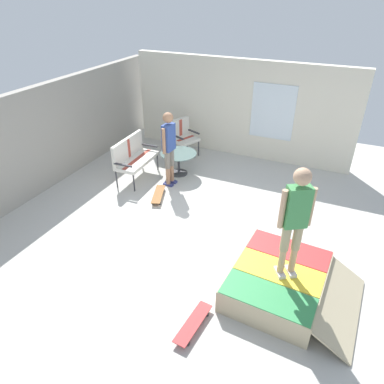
{
  "coord_description": "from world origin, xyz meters",
  "views": [
    {
      "loc": [
        -5.08,
        -2.15,
        4.17
      ],
      "look_at": [
        0.21,
        0.26,
        0.7
      ],
      "focal_mm": 32.8,
      "sensor_mm": 36.0,
      "label": 1
    }
  ],
  "objects_px": {
    "patio_bench": "(133,155)",
    "patio_table": "(179,159)",
    "person_skater": "(295,216)",
    "skateboard_by_bench": "(158,194)",
    "skate_ramp": "(279,281)",
    "skateboard_spare": "(193,323)",
    "patio_chair_near_house": "(183,134)",
    "person_watching": "(169,144)"
  },
  "relations": [
    {
      "from": "patio_bench",
      "to": "patio_chair_near_house",
      "type": "relative_size",
      "value": 1.24
    },
    {
      "from": "patio_table",
      "to": "skateboard_by_bench",
      "type": "xyz_separation_m",
      "value": [
        -1.24,
        -0.1,
        -0.32
      ]
    },
    {
      "from": "skateboard_spare",
      "to": "skateboard_by_bench",
      "type": "bearing_deg",
      "value": 37.16
    },
    {
      "from": "patio_table",
      "to": "skateboard_spare",
      "type": "relative_size",
      "value": 1.1
    },
    {
      "from": "patio_table",
      "to": "person_watching",
      "type": "xyz_separation_m",
      "value": [
        -0.56,
        -0.05,
        0.64
      ]
    },
    {
      "from": "patio_table",
      "to": "person_watching",
      "type": "height_order",
      "value": "person_watching"
    },
    {
      "from": "person_skater",
      "to": "skateboard_by_bench",
      "type": "xyz_separation_m",
      "value": [
        1.68,
        3.14,
        -1.37
      ]
    },
    {
      "from": "patio_chair_near_house",
      "to": "skateboard_by_bench",
      "type": "distance_m",
      "value": 2.44
    },
    {
      "from": "patio_table",
      "to": "skate_ramp",
      "type": "bearing_deg",
      "value": -132.34
    },
    {
      "from": "person_watching",
      "to": "skateboard_by_bench",
      "type": "bearing_deg",
      "value": -175.64
    },
    {
      "from": "patio_table",
      "to": "skateboard_by_bench",
      "type": "relative_size",
      "value": 1.1
    },
    {
      "from": "patio_chair_near_house",
      "to": "person_skater",
      "type": "bearing_deg",
      "value": -137.65
    },
    {
      "from": "person_skater",
      "to": "patio_table",
      "type": "bearing_deg",
      "value": 48.02
    },
    {
      "from": "patio_bench",
      "to": "skateboard_by_bench",
      "type": "relative_size",
      "value": 1.54
    },
    {
      "from": "patio_chair_near_house",
      "to": "patio_table",
      "type": "distance_m",
      "value": 1.18
    },
    {
      "from": "patio_bench",
      "to": "patio_chair_near_house",
      "type": "distance_m",
      "value": 1.8
    },
    {
      "from": "skate_ramp",
      "to": "patio_chair_near_house",
      "type": "xyz_separation_m",
      "value": [
        3.98,
        3.59,
        0.41
      ]
    },
    {
      "from": "patio_bench",
      "to": "patio_table",
      "type": "bearing_deg",
      "value": -54.99
    },
    {
      "from": "patio_chair_near_house",
      "to": "patio_table",
      "type": "height_order",
      "value": "patio_chair_near_house"
    },
    {
      "from": "skate_ramp",
      "to": "person_skater",
      "type": "relative_size",
      "value": 1.12
    },
    {
      "from": "person_skater",
      "to": "patio_bench",
      "type": "bearing_deg",
      "value": 61.28
    },
    {
      "from": "patio_bench",
      "to": "skateboard_spare",
      "type": "distance_m",
      "value": 4.7
    },
    {
      "from": "skate_ramp",
      "to": "skateboard_by_bench",
      "type": "relative_size",
      "value": 2.41
    },
    {
      "from": "skate_ramp",
      "to": "skateboard_spare",
      "type": "relative_size",
      "value": 2.43
    },
    {
      "from": "skateboard_spare",
      "to": "patio_table",
      "type": "bearing_deg",
      "value": 28.91
    },
    {
      "from": "patio_chair_near_house",
      "to": "skateboard_spare",
      "type": "distance_m",
      "value": 5.83
    },
    {
      "from": "patio_chair_near_house",
      "to": "patio_table",
      "type": "bearing_deg",
      "value": -159.42
    },
    {
      "from": "patio_bench",
      "to": "patio_table",
      "type": "relative_size",
      "value": 1.41
    },
    {
      "from": "skate_ramp",
      "to": "patio_bench",
      "type": "bearing_deg",
      "value": 61.13
    },
    {
      "from": "skate_ramp",
      "to": "person_watching",
      "type": "xyz_separation_m",
      "value": [
        2.33,
        3.13,
        0.84
      ]
    },
    {
      "from": "person_watching",
      "to": "person_skater",
      "type": "relative_size",
      "value": 1.0
    },
    {
      "from": "person_skater",
      "to": "skateboard_by_bench",
      "type": "bearing_deg",
      "value": 61.87
    },
    {
      "from": "patio_bench",
      "to": "skateboard_by_bench",
      "type": "distance_m",
      "value": 1.29
    },
    {
      "from": "patio_chair_near_house",
      "to": "person_watching",
      "type": "height_order",
      "value": "person_watching"
    },
    {
      "from": "person_watching",
      "to": "person_skater",
      "type": "xyz_separation_m",
      "value": [
        -2.35,
        -3.19,
        0.41
      ]
    },
    {
      "from": "skate_ramp",
      "to": "patio_table",
      "type": "bearing_deg",
      "value": 47.66
    },
    {
      "from": "skate_ramp",
      "to": "patio_table",
      "type": "xyz_separation_m",
      "value": [
        2.9,
        3.18,
        0.2
      ]
    },
    {
      "from": "patio_chair_near_house",
      "to": "person_watching",
      "type": "xyz_separation_m",
      "value": [
        -1.65,
        -0.46,
        0.43
      ]
    },
    {
      "from": "patio_table",
      "to": "person_skater",
      "type": "xyz_separation_m",
      "value": [
        -2.92,
        -3.24,
        1.05
      ]
    },
    {
      "from": "patio_bench",
      "to": "patio_table",
      "type": "height_order",
      "value": "patio_bench"
    },
    {
      "from": "patio_table",
      "to": "patio_bench",
      "type": "bearing_deg",
      "value": 125.01
    },
    {
      "from": "skate_ramp",
      "to": "skateboard_spare",
      "type": "height_order",
      "value": "skate_ramp"
    }
  ]
}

